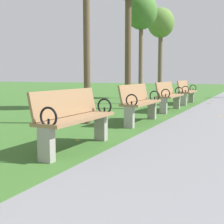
{
  "coord_description": "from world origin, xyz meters",
  "views": [
    {
      "loc": [
        1.96,
        1.22,
        1.12
      ],
      "look_at": [
        -0.05,
        5.53,
        0.55
      ],
      "focal_mm": 49.86,
      "sensor_mm": 36.0,
      "label": 1
    }
  ],
  "objects_px": {
    "park_bench_4": "(140,102)",
    "tree_5": "(161,25)",
    "park_bench_3": "(74,117)",
    "tree_4": "(141,13)",
    "park_bench_5": "(169,95)",
    "park_bench_6": "(186,91)"
  },
  "relations": [
    {
      "from": "park_bench_4",
      "to": "park_bench_3",
      "type": "bearing_deg",
      "value": -90.0
    },
    {
      "from": "park_bench_4",
      "to": "tree_5",
      "type": "bearing_deg",
      "value": 102.97
    },
    {
      "from": "tree_4",
      "to": "tree_5",
      "type": "distance_m",
      "value": 3.0
    },
    {
      "from": "park_bench_3",
      "to": "park_bench_4",
      "type": "bearing_deg",
      "value": 90.0
    },
    {
      "from": "tree_5",
      "to": "park_bench_6",
      "type": "bearing_deg",
      "value": -53.3
    },
    {
      "from": "park_bench_5",
      "to": "tree_5",
      "type": "bearing_deg",
      "value": 109.51
    },
    {
      "from": "park_bench_3",
      "to": "tree_5",
      "type": "distance_m",
      "value": 11.0
    },
    {
      "from": "park_bench_4",
      "to": "tree_4",
      "type": "distance_m",
      "value": 5.69
    },
    {
      "from": "tree_5",
      "to": "park_bench_3",
      "type": "bearing_deg",
      "value": -80.5
    },
    {
      "from": "park_bench_5",
      "to": "park_bench_6",
      "type": "height_order",
      "value": "same"
    },
    {
      "from": "park_bench_6",
      "to": "tree_4",
      "type": "height_order",
      "value": "tree_4"
    },
    {
      "from": "park_bench_3",
      "to": "park_bench_5",
      "type": "relative_size",
      "value": 1.0
    },
    {
      "from": "tree_5",
      "to": "tree_4",
      "type": "bearing_deg",
      "value": -87.94
    },
    {
      "from": "park_bench_5",
      "to": "park_bench_6",
      "type": "relative_size",
      "value": 1.0
    },
    {
      "from": "park_bench_3",
      "to": "tree_4",
      "type": "bearing_deg",
      "value": 102.42
    },
    {
      "from": "tree_5",
      "to": "park_bench_5",
      "type": "bearing_deg",
      "value": -70.49
    },
    {
      "from": "tree_4",
      "to": "tree_5",
      "type": "bearing_deg",
      "value": 92.06
    },
    {
      "from": "park_bench_4",
      "to": "tree_5",
      "type": "xyz_separation_m",
      "value": [
        -1.75,
        7.6,
        2.93
      ]
    },
    {
      "from": "park_bench_4",
      "to": "park_bench_6",
      "type": "relative_size",
      "value": 1.0
    },
    {
      "from": "park_bench_5",
      "to": "park_bench_6",
      "type": "bearing_deg",
      "value": 90.0
    },
    {
      "from": "park_bench_6",
      "to": "tree_5",
      "type": "xyz_separation_m",
      "value": [
        -1.75,
        2.35,
        2.93
      ]
    },
    {
      "from": "park_bench_4",
      "to": "park_bench_6",
      "type": "distance_m",
      "value": 5.25
    }
  ]
}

